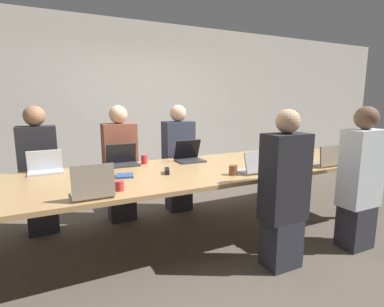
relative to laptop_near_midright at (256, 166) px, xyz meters
name	(u,v)px	position (x,y,z in m)	size (l,w,h in m)	color
ground_plane	(193,236)	(-0.50, 0.44, -0.84)	(24.00, 24.00, 0.00)	brown
curtain_wall	(134,106)	(-0.50, 2.70, 0.56)	(12.00, 0.06, 2.80)	beige
conference_table	(193,173)	(-0.50, 0.44, -0.11)	(4.60, 1.32, 0.78)	tan
laptop_near_midright	(256,166)	(0.00, 0.00, 0.00)	(0.33, 0.22, 0.23)	#B7B7BC
person_near_midright	(284,193)	(-0.04, -0.45, -0.15)	(0.40, 0.24, 1.44)	#2D2D38
cup_near_midright	(233,170)	(-0.26, 0.03, -0.02)	(0.08, 0.08, 0.10)	brown
laptop_far_midleft	(122,159)	(-1.14, 0.97, 0.00)	(0.34, 0.23, 0.24)	#333338
person_far_midleft	(120,165)	(-1.09, 1.29, -0.14)	(0.40, 0.24, 1.45)	#2D2D38
cup_far_midleft	(144,159)	(-0.89, 0.93, -0.01)	(0.07, 0.07, 0.10)	red
laptop_far_center	(189,155)	(-0.36, 0.84, 0.01)	(0.33, 0.26, 0.26)	#333338
person_far_center	(178,160)	(-0.30, 1.29, -0.14)	(0.40, 0.24, 1.45)	#2D2D38
laptop_near_left	(93,188)	(-1.61, -0.09, 0.01)	(0.31, 0.26, 0.27)	gray
cup_near_left	(120,186)	(-1.39, 0.01, -0.03)	(0.07, 0.07, 0.08)	red
laptop_near_right	(328,160)	(0.92, -0.10, 0.00)	(0.36, 0.23, 0.24)	gray
person_near_right	(360,181)	(0.90, -0.51, -0.13)	(0.40, 0.24, 1.45)	#2D2D38
laptop_far_left	(45,166)	(-1.93, 0.97, 0.00)	(0.34, 0.22, 0.23)	#B7B7BC
person_far_left	(39,172)	(-2.00, 1.32, -0.13)	(0.40, 0.24, 1.45)	#2D2D38
stapler	(167,171)	(-0.83, 0.38, -0.04)	(0.09, 0.16, 0.05)	black
notebook	(125,176)	(-1.24, 0.43, -0.06)	(0.19, 0.19, 0.02)	#2D4C8C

